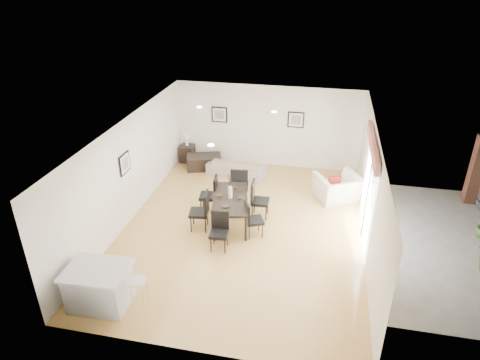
% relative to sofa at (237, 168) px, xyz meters
% --- Properties ---
extents(ground, '(8.00, 8.00, 0.00)m').
position_rel_sofa_xyz_m(ground, '(0.81, -2.97, -0.27)').
color(ground, tan).
rests_on(ground, ground).
extents(wall_back, '(6.00, 0.04, 2.70)m').
position_rel_sofa_xyz_m(wall_back, '(0.81, 1.03, 1.08)').
color(wall_back, white).
rests_on(wall_back, ground).
extents(wall_front, '(6.00, 0.04, 2.70)m').
position_rel_sofa_xyz_m(wall_front, '(0.81, -6.97, 1.08)').
color(wall_front, white).
rests_on(wall_front, ground).
extents(wall_left, '(0.04, 8.00, 2.70)m').
position_rel_sofa_xyz_m(wall_left, '(-2.19, -2.97, 1.08)').
color(wall_left, white).
rests_on(wall_left, ground).
extents(wall_right, '(0.04, 8.00, 2.70)m').
position_rel_sofa_xyz_m(wall_right, '(3.81, -2.97, 1.08)').
color(wall_right, white).
rests_on(wall_right, ground).
extents(ceiling, '(6.00, 8.00, 0.02)m').
position_rel_sofa_xyz_m(ceiling, '(0.81, -2.97, 2.43)').
color(ceiling, white).
rests_on(ceiling, wall_back).
extents(sofa, '(1.95, 1.04, 0.54)m').
position_rel_sofa_xyz_m(sofa, '(0.00, 0.00, 0.00)').
color(sofa, gray).
rests_on(sofa, ground).
extents(armchair, '(1.52, 1.46, 0.76)m').
position_rel_sofa_xyz_m(armchair, '(3.16, -0.95, 0.11)').
color(armchair, white).
rests_on(armchair, ground).
extents(dining_table, '(1.25, 1.92, 0.74)m').
position_rel_sofa_xyz_m(dining_table, '(0.43, -2.76, 0.39)').
color(dining_table, black).
rests_on(dining_table, ground).
extents(dining_chair_wnear, '(0.53, 0.53, 1.04)m').
position_rel_sofa_xyz_m(dining_chair_wnear, '(-0.19, -3.19, 0.31)').
color(dining_chair_wnear, black).
rests_on(dining_chair_wnear, ground).
extents(dining_chair_wfar, '(0.52, 0.52, 1.03)m').
position_rel_sofa_xyz_m(dining_chair_wfar, '(-0.19, -2.31, 0.31)').
color(dining_chair_wfar, black).
rests_on(dining_chair_wfar, ground).
extents(dining_chair_enear, '(0.56, 0.56, 0.94)m').
position_rel_sofa_xyz_m(dining_chair_enear, '(1.07, -3.24, 0.26)').
color(dining_chair_enear, black).
rests_on(dining_chair_enear, ground).
extents(dining_chair_efar, '(0.48, 0.48, 1.03)m').
position_rel_sofa_xyz_m(dining_chair_efar, '(1.05, -2.32, 0.31)').
color(dining_chair_efar, black).
rests_on(dining_chair_efar, ground).
extents(dining_chair_head, '(0.45, 0.45, 0.94)m').
position_rel_sofa_xyz_m(dining_chair_head, '(0.43, -3.87, 0.26)').
color(dining_chair_head, black).
rests_on(dining_chair_head, ground).
extents(dining_chair_foot, '(0.54, 0.54, 1.07)m').
position_rel_sofa_xyz_m(dining_chair_foot, '(0.45, -1.67, 0.33)').
color(dining_chair_foot, black).
rests_on(dining_chair_foot, ground).
extents(vase, '(0.87, 1.33, 0.67)m').
position_rel_sofa_xyz_m(vase, '(0.43, -2.76, 0.75)').
color(vase, white).
rests_on(vase, dining_table).
extents(coffee_table, '(1.27, 0.98, 0.45)m').
position_rel_sofa_xyz_m(coffee_table, '(-1.17, 0.30, -0.05)').
color(coffee_table, black).
rests_on(coffee_table, ground).
extents(side_table, '(0.45, 0.45, 0.59)m').
position_rel_sofa_xyz_m(side_table, '(-1.86, 0.70, 0.02)').
color(side_table, black).
rests_on(side_table, ground).
extents(table_lamp, '(0.21, 0.21, 0.40)m').
position_rel_sofa_xyz_m(table_lamp, '(-1.86, 0.70, 0.58)').
color(table_lamp, white).
rests_on(table_lamp, side_table).
extents(cushion, '(0.36, 0.22, 0.34)m').
position_rel_sofa_xyz_m(cushion, '(3.05, -1.05, 0.34)').
color(cushion, maroon).
rests_on(cushion, armchair).
extents(kitchen_island, '(1.25, 0.98, 0.85)m').
position_rel_sofa_xyz_m(kitchen_island, '(-1.42, -6.20, 0.16)').
color(kitchen_island, '#B8B8BA').
rests_on(kitchen_island, ground).
extents(bar_stool, '(0.33, 0.33, 0.73)m').
position_rel_sofa_xyz_m(bar_stool, '(-0.57, -6.20, 0.36)').
color(bar_stool, silver).
rests_on(bar_stool, ground).
extents(framed_print_back_left, '(0.52, 0.04, 0.52)m').
position_rel_sofa_xyz_m(framed_print_back_left, '(-0.79, 1.00, 1.38)').
color(framed_print_back_left, black).
rests_on(framed_print_back_left, wall_back).
extents(framed_print_back_right, '(0.52, 0.04, 0.52)m').
position_rel_sofa_xyz_m(framed_print_back_right, '(1.71, 1.00, 1.38)').
color(framed_print_back_right, black).
rests_on(framed_print_back_right, wall_back).
extents(framed_print_left_wall, '(0.04, 0.52, 0.52)m').
position_rel_sofa_xyz_m(framed_print_left_wall, '(-2.16, -3.17, 1.38)').
color(framed_print_left_wall, black).
rests_on(framed_print_left_wall, wall_left).
extents(sliding_door, '(0.12, 2.70, 2.57)m').
position_rel_sofa_xyz_m(sliding_door, '(3.77, -2.67, 1.39)').
color(sliding_door, white).
rests_on(sliding_door, wall_right).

